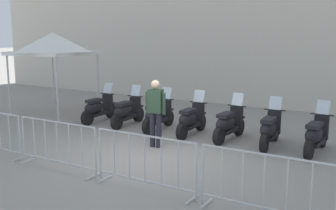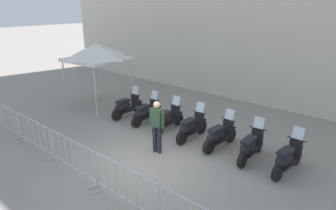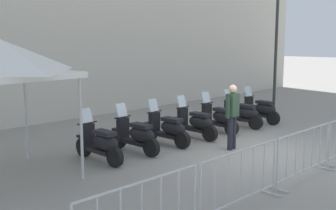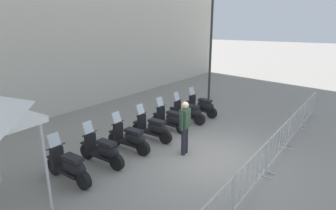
{
  "view_description": "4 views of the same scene",
  "coord_description": "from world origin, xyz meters",
  "px_view_note": "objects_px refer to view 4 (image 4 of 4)",
  "views": [
    {
      "loc": [
        4.54,
        -7.85,
        2.89
      ],
      "look_at": [
        -0.47,
        2.03,
        0.87
      ],
      "focal_mm": 42.36,
      "sensor_mm": 36.0,
      "label": 1
    },
    {
      "loc": [
        5.42,
        -5.98,
        4.58
      ],
      "look_at": [
        -0.87,
        2.25,
        1.08
      ],
      "focal_mm": 32.0,
      "sensor_mm": 36.0,
      "label": 2
    },
    {
      "loc": [
        -9.36,
        -5.14,
        2.9
      ],
      "look_at": [
        -0.85,
        2.45,
        1.1
      ],
      "focal_mm": 44.47,
      "sensor_mm": 36.0,
      "label": 3
    },
    {
      "loc": [
        -7.27,
        -3.19,
        4.02
      ],
      "look_at": [
        1.0,
        2.18,
        1.11
      ],
      "focal_mm": 29.68,
      "sensor_mm": 36.0,
      "label": 4
    }
  ],
  "objects_px": {
    "motorcycle_6": "(202,106)",
    "barrier_segment_2": "(252,175)",
    "officer_near_row_end": "(185,125)",
    "motorcycle_1": "(103,151)",
    "barrier_segment_3": "(279,144)",
    "motorcycle_2": "(130,138)",
    "motorcycle_5": "(188,112)",
    "barrier_segment_5": "(309,109)",
    "motorcycle_0": "(69,166)",
    "motorcycle_3": "(153,128)",
    "street_lamp": "(211,33)",
    "barrier_segment_4": "(297,123)",
    "motorcycle_4": "(171,119)"
  },
  "relations": [
    {
      "from": "motorcycle_4",
      "to": "motorcycle_1",
      "type": "bearing_deg",
      "value": 176.72
    },
    {
      "from": "motorcycle_6",
      "to": "barrier_segment_5",
      "type": "distance_m",
      "value": 4.55
    },
    {
      "from": "motorcycle_1",
      "to": "barrier_segment_2",
      "type": "relative_size",
      "value": 0.8
    },
    {
      "from": "motorcycle_4",
      "to": "barrier_segment_5",
      "type": "distance_m",
      "value": 6.03
    },
    {
      "from": "motorcycle_0",
      "to": "motorcycle_4",
      "type": "height_order",
      "value": "same"
    },
    {
      "from": "barrier_segment_2",
      "to": "officer_near_row_end",
      "type": "height_order",
      "value": "officer_near_row_end"
    },
    {
      "from": "motorcycle_4",
      "to": "barrier_segment_4",
      "type": "height_order",
      "value": "motorcycle_4"
    },
    {
      "from": "motorcycle_2",
      "to": "officer_near_row_end",
      "type": "distance_m",
      "value": 1.84
    },
    {
      "from": "motorcycle_1",
      "to": "barrier_segment_3",
      "type": "relative_size",
      "value": 0.8
    },
    {
      "from": "barrier_segment_5",
      "to": "officer_near_row_end",
      "type": "distance_m",
      "value": 6.36
    },
    {
      "from": "barrier_segment_2",
      "to": "street_lamp",
      "type": "xyz_separation_m",
      "value": [
        7.6,
        4.66,
        3.02
      ]
    },
    {
      "from": "barrier_segment_5",
      "to": "officer_near_row_end",
      "type": "height_order",
      "value": "officer_near_row_end"
    },
    {
      "from": "barrier_segment_3",
      "to": "street_lamp",
      "type": "height_order",
      "value": "street_lamp"
    },
    {
      "from": "motorcycle_0",
      "to": "motorcycle_5",
      "type": "relative_size",
      "value": 1.0
    },
    {
      "from": "motorcycle_0",
      "to": "motorcycle_6",
      "type": "height_order",
      "value": "same"
    },
    {
      "from": "motorcycle_0",
      "to": "motorcycle_1",
      "type": "relative_size",
      "value": 1.0
    },
    {
      "from": "motorcycle_0",
      "to": "barrier_segment_4",
      "type": "bearing_deg",
      "value": -34.28
    },
    {
      "from": "motorcycle_1",
      "to": "motorcycle_2",
      "type": "height_order",
      "value": "same"
    },
    {
      "from": "motorcycle_5",
      "to": "barrier_segment_2",
      "type": "distance_m",
      "value": 5.24
    },
    {
      "from": "motorcycle_5",
      "to": "motorcycle_6",
      "type": "bearing_deg",
      "value": -3.72
    },
    {
      "from": "motorcycle_6",
      "to": "barrier_segment_2",
      "type": "distance_m",
      "value": 6.03
    },
    {
      "from": "barrier_segment_2",
      "to": "barrier_segment_4",
      "type": "distance_m",
      "value": 4.47
    },
    {
      "from": "motorcycle_0",
      "to": "motorcycle_6",
      "type": "xyz_separation_m",
      "value": [
        6.8,
        -0.44,
        0.0
      ]
    },
    {
      "from": "officer_near_row_end",
      "to": "motorcycle_5",
      "type": "bearing_deg",
      "value": 26.85
    },
    {
      "from": "motorcycle_0",
      "to": "barrier_segment_5",
      "type": "bearing_deg",
      "value": -27.63
    },
    {
      "from": "motorcycle_0",
      "to": "motorcycle_3",
      "type": "distance_m",
      "value": 3.41
    },
    {
      "from": "street_lamp",
      "to": "officer_near_row_end",
      "type": "relative_size",
      "value": 3.4
    },
    {
      "from": "motorcycle_3",
      "to": "barrier_segment_5",
      "type": "distance_m",
      "value": 6.88
    },
    {
      "from": "officer_near_row_end",
      "to": "motorcycle_0",
      "type": "bearing_deg",
      "value": 151.23
    },
    {
      "from": "barrier_segment_2",
      "to": "officer_near_row_end",
      "type": "relative_size",
      "value": 1.24
    },
    {
      "from": "motorcycle_6",
      "to": "barrier_segment_4",
      "type": "relative_size",
      "value": 0.8
    },
    {
      "from": "motorcycle_0",
      "to": "motorcycle_6",
      "type": "relative_size",
      "value": 1.0
    },
    {
      "from": "motorcycle_0",
      "to": "barrier_segment_4",
      "type": "relative_size",
      "value": 0.8
    },
    {
      "from": "motorcycle_6",
      "to": "motorcycle_2",
      "type": "bearing_deg",
      "value": 175.83
    },
    {
      "from": "motorcycle_3",
      "to": "barrier_segment_5",
      "type": "bearing_deg",
      "value": -39.3
    },
    {
      "from": "motorcycle_4",
      "to": "barrier_segment_2",
      "type": "bearing_deg",
      "value": -122.66
    },
    {
      "from": "motorcycle_5",
      "to": "barrier_segment_3",
      "type": "height_order",
      "value": "motorcycle_5"
    },
    {
      "from": "motorcycle_0",
      "to": "barrier_segment_2",
      "type": "distance_m",
      "value": 4.62
    },
    {
      "from": "street_lamp",
      "to": "motorcycle_0",
      "type": "bearing_deg",
      "value": -176.91
    },
    {
      "from": "barrier_segment_2",
      "to": "motorcycle_1",
      "type": "bearing_deg",
      "value": 102.3
    },
    {
      "from": "motorcycle_1",
      "to": "street_lamp",
      "type": "distance_m",
      "value": 9.06
    },
    {
      "from": "barrier_segment_2",
      "to": "street_lamp",
      "type": "distance_m",
      "value": 9.42
    },
    {
      "from": "motorcycle_1",
      "to": "motorcycle_3",
      "type": "distance_m",
      "value": 2.27
    },
    {
      "from": "motorcycle_0",
      "to": "street_lamp",
      "type": "bearing_deg",
      "value": 3.09
    },
    {
      "from": "motorcycle_3",
      "to": "barrier_segment_4",
      "type": "bearing_deg",
      "value": -53.75
    },
    {
      "from": "motorcycle_5",
      "to": "motorcycle_6",
      "type": "xyz_separation_m",
      "value": [
        1.12,
        -0.07,
        0.0
      ]
    },
    {
      "from": "motorcycle_4",
      "to": "barrier_segment_5",
      "type": "bearing_deg",
      "value": -45.89
    },
    {
      "from": "street_lamp",
      "to": "officer_near_row_end",
      "type": "bearing_deg",
      "value": -161.41
    },
    {
      "from": "barrier_segment_3",
      "to": "street_lamp",
      "type": "xyz_separation_m",
      "value": [
        5.37,
        4.8,
        3.02
      ]
    },
    {
      "from": "motorcycle_6",
      "to": "motorcycle_0",
      "type": "bearing_deg",
      "value": 176.26
    }
  ]
}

